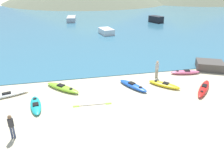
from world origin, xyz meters
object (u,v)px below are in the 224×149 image
(moored_boat_1, at_px, (106,31))
(kayak_on_sand_0, at_px, (63,88))
(kayak_on_sand_4, at_px, (4,95))
(person_near_waterline, at_px, (157,68))
(kayak_on_sand_5, at_px, (36,105))
(loose_paddle, at_px, (92,105))
(person_near_foreground, at_px, (11,125))
(kayak_on_sand_6, at_px, (204,88))
(moored_boat_0, at_px, (71,19))
(shoreline_rock, at_px, (209,65))
(kayak_on_sand_3, at_px, (185,72))
(kayak_on_sand_2, at_px, (164,85))
(kayak_on_sand_1, at_px, (133,86))
(moored_boat_2, at_px, (156,19))

(moored_boat_1, bearing_deg, kayak_on_sand_0, -110.81)
(kayak_on_sand_4, xyz_separation_m, person_near_waterline, (12.87, 0.99, 0.81))
(kayak_on_sand_5, distance_m, loose_paddle, 4.00)
(kayak_on_sand_5, relative_size, person_near_foreground, 1.81)
(kayak_on_sand_4, xyz_separation_m, person_near_foreground, (1.63, -5.24, 0.74))
(kayak_on_sand_5, relative_size, loose_paddle, 1.00)
(kayak_on_sand_6, distance_m, moored_boat_0, 37.17)
(kayak_on_sand_6, xyz_separation_m, shoreline_rock, (3.27, 4.05, 0.24))
(moored_boat_1, height_order, loose_paddle, moored_boat_1)
(kayak_on_sand_3, bearing_deg, loose_paddle, -157.81)
(person_near_waterline, bearing_deg, shoreline_rock, 8.06)
(kayak_on_sand_2, bearing_deg, loose_paddle, -164.41)
(moored_boat_0, bearing_deg, loose_paddle, -90.13)
(kayak_on_sand_3, relative_size, person_near_foreground, 1.88)
(person_near_foreground, height_order, person_near_waterline, person_near_waterline)
(kayak_on_sand_2, xyz_separation_m, moored_boat_1, (-1.10, 20.42, 0.36))
(kayak_on_sand_6, bearing_deg, kayak_on_sand_3, 85.29)
(kayak_on_sand_3, bearing_deg, kayak_on_sand_1, -163.32)
(kayak_on_sand_2, xyz_separation_m, kayak_on_sand_3, (3.13, 2.09, 0.01))
(kayak_on_sand_0, distance_m, person_near_foreground, 6.27)
(kayak_on_sand_0, height_order, kayak_on_sand_1, kayak_on_sand_0)
(person_near_foreground, bearing_deg, kayak_on_sand_4, 107.30)
(moored_boat_1, bearing_deg, person_near_waterline, -86.42)
(kayak_on_sand_4, xyz_separation_m, moored_boat_2, (24.29, 28.51, 0.58))
(kayak_on_sand_5, relative_size, person_near_waterline, 1.68)
(kayak_on_sand_0, bearing_deg, kayak_on_sand_2, -8.01)
(kayak_on_sand_2, distance_m, person_near_waterline, 1.99)
(kayak_on_sand_5, bearing_deg, kayak_on_sand_4, 141.44)
(kayak_on_sand_2, xyz_separation_m, moored_boat_0, (-6.25, 34.67, 0.39))
(kayak_on_sand_0, distance_m, kayak_on_sand_3, 11.58)
(kayak_on_sand_3, bearing_deg, moored_boat_1, 103.01)
(kayak_on_sand_5, distance_m, person_near_foreground, 3.44)
(kayak_on_sand_4, bearing_deg, moored_boat_1, 59.14)
(person_near_foreground, xyz_separation_m, person_near_waterline, (11.23, 6.23, 0.07))
(moored_boat_1, bearing_deg, moored_boat_2, 35.36)
(kayak_on_sand_3, bearing_deg, moored_boat_0, 106.07)
(kayak_on_sand_1, bearing_deg, person_near_waterline, 28.41)
(kayak_on_sand_2, distance_m, moored_boat_1, 20.45)
(kayak_on_sand_5, xyz_separation_m, moored_boat_1, (9.19, 21.59, 0.38))
(kayak_on_sand_6, distance_m, moored_boat_2, 31.91)
(moored_boat_0, xyz_separation_m, shoreline_rock, (12.37, -31.98, -0.14))
(person_near_foreground, xyz_separation_m, moored_boat_1, (10.07, 24.83, -0.36))
(kayak_on_sand_6, relative_size, moored_boat_0, 0.59)
(kayak_on_sand_0, relative_size, moored_boat_1, 0.87)
(shoreline_rock, bearing_deg, person_near_waterline, -171.94)
(loose_paddle, bearing_deg, kayak_on_sand_0, 125.18)
(moored_boat_0, distance_m, moored_boat_1, 15.15)
(loose_paddle, bearing_deg, moored_boat_2, 60.21)
(kayak_on_sand_0, distance_m, kayak_on_sand_6, 11.55)
(kayak_on_sand_6, bearing_deg, kayak_on_sand_0, 167.23)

